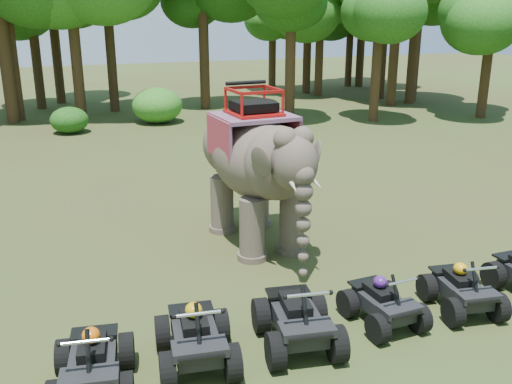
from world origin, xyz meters
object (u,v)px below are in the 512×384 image
at_px(atv_0, 92,355).
at_px(atv_3, 384,296).
at_px(elephant, 255,166).
at_px(atv_2, 298,311).
at_px(atv_1, 195,329).
at_px(atv_4, 463,283).

relative_size(atv_0, atv_3, 1.10).
relative_size(elephant, atv_2, 2.63).
bearing_deg(atv_1, atv_3, 7.69).
relative_size(atv_0, atv_2, 0.93).
distance_m(elephant, atv_4, 5.62).
bearing_deg(atv_0, elephant, 56.12).
bearing_deg(atv_4, atv_2, -171.24).
bearing_deg(elephant, atv_0, -136.49).
bearing_deg(atv_2, elephant, 87.49).
distance_m(atv_1, atv_4, 5.40).
bearing_deg(atv_1, atv_2, 4.70).
bearing_deg(atv_3, atv_4, -6.31).
xyz_separation_m(atv_0, atv_3, (5.34, 0.09, -0.06)).
bearing_deg(atv_1, atv_0, -167.65).
xyz_separation_m(atv_3, atv_4, (1.75, -0.12, 0.02)).
bearing_deg(atv_0, atv_1, 13.89).
xyz_separation_m(atv_2, atv_3, (1.83, 0.08, -0.10)).
bearing_deg(atv_4, atv_3, -174.53).
xyz_separation_m(atv_1, atv_4, (5.40, -0.15, -0.06)).
xyz_separation_m(atv_2, atv_4, (3.58, -0.04, -0.09)).
bearing_deg(atv_2, atv_0, -170.05).
height_order(atv_1, atv_3, atv_1).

